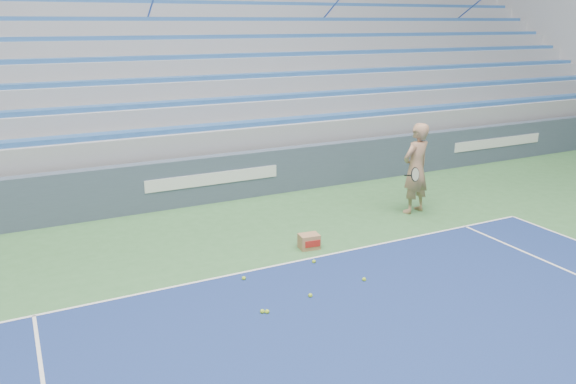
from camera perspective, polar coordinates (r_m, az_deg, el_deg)
name	(u,v)px	position (r m, az deg, el deg)	size (l,w,h in m)	color
sponsor_barrier	(212,179)	(13.25, -7.75, 1.32)	(30.00, 0.32, 1.10)	#3E4C5F
bleachers	(148,79)	(18.36, -13.99, 11.06)	(31.00, 9.15, 7.30)	#93959B
tennis_player	(416,168)	(12.58, 12.85, 2.35)	(1.01, 0.93, 2.01)	tan
ball_box	(309,241)	(10.55, 2.16, -5.03)	(0.40, 0.33, 0.28)	#9E704C
tennis_ball_0	(262,311)	(8.36, -2.63, -12.03)	(0.07, 0.07, 0.07)	#A8D62B
tennis_ball_1	(314,262)	(9.96, 2.65, -7.07)	(0.07, 0.07, 0.07)	#A8D62B
tennis_ball_2	(364,279)	(9.38, 7.74, -8.80)	(0.07, 0.07, 0.07)	#A8D62B
tennis_ball_3	(244,278)	(9.37, -4.51, -8.73)	(0.07, 0.07, 0.07)	#A8D62B
tennis_ball_4	(310,295)	(8.80, 2.27, -10.46)	(0.07, 0.07, 0.07)	#A8D62B
tennis_ball_5	(267,312)	(8.36, -2.14, -12.06)	(0.07, 0.07, 0.07)	#A8D62B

